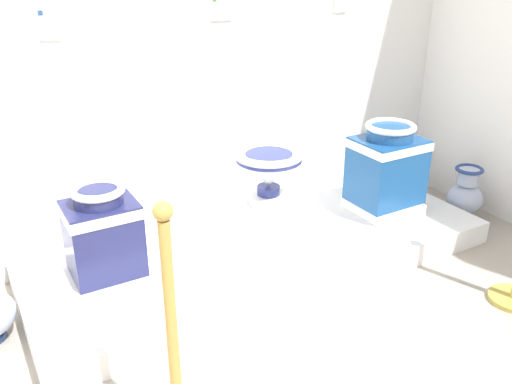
# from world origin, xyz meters

# --- Properties ---
(display_platform) EXTENTS (2.58, 0.96, 0.14)m
(display_platform) POSITION_xyz_m (1.64, 2.32, 0.07)
(display_platform) COLOR white
(display_platform) RESTS_ON ground_plane
(plinth_block_pale_glazed) EXTENTS (0.37, 0.38, 0.07)m
(plinth_block_pale_glazed) POSITION_xyz_m (0.76, 2.33, 0.17)
(plinth_block_pale_glazed) COLOR white
(plinth_block_pale_glazed) RESTS_ON display_platform
(antique_toilet_pale_glazed) EXTENTS (0.33, 0.28, 0.45)m
(antique_toilet_pale_glazed) POSITION_xyz_m (0.76, 2.33, 0.43)
(antique_toilet_pale_glazed) COLOR navy
(antique_toilet_pale_glazed) RESTS_ON plinth_block_pale_glazed
(plinth_block_slender_white) EXTENTS (0.34, 0.34, 0.23)m
(plinth_block_slender_white) POSITION_xyz_m (1.67, 2.32, 0.25)
(plinth_block_slender_white) COLOR white
(plinth_block_slender_white) RESTS_ON display_platform
(antique_toilet_slender_white) EXTENTS (0.37, 0.37, 0.30)m
(antique_toilet_slender_white) POSITION_xyz_m (1.67, 2.32, 0.57)
(antique_toilet_slender_white) COLOR white
(antique_toilet_slender_white) RESTS_ON plinth_block_slender_white
(plinth_block_leftmost) EXTENTS (0.35, 0.38, 0.08)m
(plinth_block_leftmost) POSITION_xyz_m (2.47, 2.28, 0.17)
(plinth_block_leftmost) COLOR white
(plinth_block_leftmost) RESTS_ON display_platform
(antique_toilet_leftmost) EXTENTS (0.40, 0.33, 0.49)m
(antique_toilet_leftmost) POSITION_xyz_m (2.47, 2.28, 0.46)
(antique_toilet_leftmost) COLOR navy
(antique_toilet_leftmost) RESTS_ON plinth_block_leftmost
(info_placard_first) EXTENTS (0.09, 0.01, 0.16)m
(info_placard_first) POSITION_xyz_m (0.74, 2.81, 1.32)
(info_placard_first) COLOR white
(info_placard_second) EXTENTS (0.13, 0.01, 0.14)m
(info_placard_second) POSITION_xyz_m (1.65, 2.81, 1.35)
(info_placard_second) COLOR white
(decorative_vase_companion) EXTENTS (0.23, 0.23, 0.35)m
(decorative_vase_companion) POSITION_xyz_m (3.08, 2.15, 0.16)
(decorative_vase_companion) COLOR navy
(decorative_vase_companion) RESTS_ON ground_plane
(stanchion_post_near_left) EXTENTS (0.25, 0.25, 0.95)m
(stanchion_post_near_left) POSITION_xyz_m (0.74, 1.42, 0.28)
(stanchion_post_near_left) COLOR gold
(stanchion_post_near_left) RESTS_ON ground_plane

